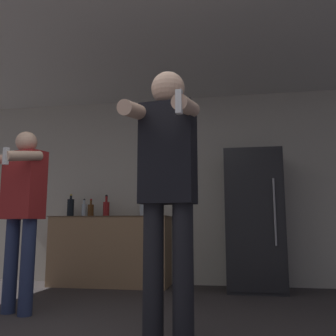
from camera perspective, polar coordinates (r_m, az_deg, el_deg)
The scene contains 11 objects.
wall_back at distance 5.19m, azimuth -0.76°, elevation -3.16°, with size 7.00×0.06×2.55m.
ceiling_slab at distance 3.95m, azimuth -5.55°, elevation 18.66°, with size 7.00×3.88×0.05m.
refrigerator at distance 4.71m, azimuth 12.91°, elevation -7.70°, with size 0.68×0.70×1.67m.
counter at distance 5.05m, azimuth -8.74°, elevation -12.34°, with size 1.56×0.54×0.89m.
bottle_amber_bourbon at distance 5.19m, azimuth -12.67°, elevation -6.20°, with size 0.06×0.06×0.24m.
bottle_short_whiskey at distance 5.15m, azimuth -11.70°, elevation -6.26°, with size 0.08×0.08×0.24m.
bottle_tall_gin at distance 5.27m, azimuth -14.63°, elevation -5.83°, with size 0.09×0.09×0.31m.
bottle_red_label at distance 5.08m, azimuth -9.40°, elevation -6.08°, with size 0.08×0.08×0.29m.
bottle_clear_vodka at distance 4.93m, azimuth -3.84°, elevation -6.23°, with size 0.09×0.09×0.26m.
person_woman_foreground at distance 2.44m, azimuth -0.08°, elevation -1.85°, with size 0.48×0.51×1.79m.
person_man_side at distance 3.63m, azimuth -21.38°, elevation -4.88°, with size 0.54×0.57×1.62m.
Camera 1 is at (0.95, -1.68, 0.74)m, focal length 40.00 mm.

